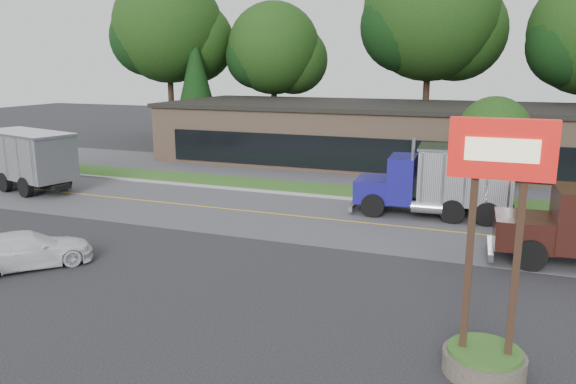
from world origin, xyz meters
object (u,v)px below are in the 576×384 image
dump_truck_blue (442,179)px  rally_car (27,250)px  bilo_sign (490,292)px  dump_truck_red (15,157)px

dump_truck_blue → rally_car: bearing=40.0°
dump_truck_blue → bilo_sign: bearing=96.5°
bilo_sign → rally_car: bearing=174.2°
dump_truck_red → dump_truck_blue: size_ratio=1.46×
dump_truck_red → rally_car: size_ratio=2.46×
dump_truck_red → bilo_sign: bearing=171.6°
bilo_sign → dump_truck_blue: bearing=100.3°
rally_car → bilo_sign: bearing=-145.5°
dump_truck_red → rally_car: (11.18, -10.18, -1.18)m
bilo_sign → dump_truck_blue: (-2.55, 14.01, -0.22)m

